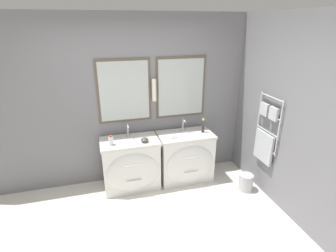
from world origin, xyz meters
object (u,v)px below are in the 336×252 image
(vanity_right, at_px, (186,157))
(waste_bin, at_px, (246,182))
(amenity_bowl, at_px, (145,140))
(vanity_left, at_px, (131,164))
(flower_vase, at_px, (203,127))
(toiletry_bottle, at_px, (111,141))

(vanity_right, height_order, waste_bin, vanity_right)
(vanity_right, distance_m, amenity_bowl, 0.81)
(vanity_left, bearing_deg, vanity_right, 0.00)
(amenity_bowl, distance_m, flower_vase, 0.98)
(amenity_bowl, bearing_deg, waste_bin, -17.44)
(vanity_right, xyz_separation_m, amenity_bowl, (-0.68, -0.09, 0.43))
(flower_vase, bearing_deg, vanity_left, -178.72)
(vanity_left, relative_size, waste_bin, 3.29)
(vanity_left, distance_m, toiletry_bottle, 0.54)
(toiletry_bottle, bearing_deg, vanity_left, 10.71)
(vanity_left, distance_m, vanity_right, 0.89)
(waste_bin, bearing_deg, vanity_right, 145.41)
(toiletry_bottle, bearing_deg, amenity_bowl, -4.19)
(flower_vase, bearing_deg, waste_bin, -48.38)
(vanity_left, relative_size, vanity_right, 1.00)
(amenity_bowl, xyz_separation_m, waste_bin, (1.49, -0.47, -0.70))
(vanity_right, bearing_deg, toiletry_bottle, -177.45)
(toiletry_bottle, xyz_separation_m, waste_bin, (1.97, -0.50, -0.73))
(toiletry_bottle, xyz_separation_m, amenity_bowl, (0.49, -0.04, -0.03))
(toiletry_bottle, distance_m, waste_bin, 2.16)
(toiletry_bottle, relative_size, waste_bin, 0.56)
(vanity_left, xyz_separation_m, vanity_right, (0.89, 0.00, 0.00))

